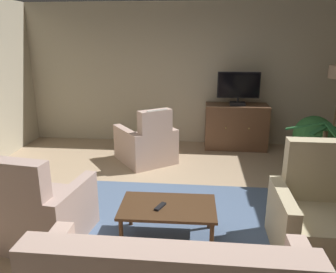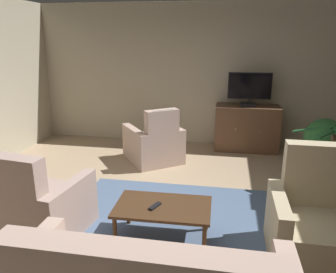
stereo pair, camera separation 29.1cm
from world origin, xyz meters
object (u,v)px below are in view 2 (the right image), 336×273
tv_remote (155,206)px  potted_plant_leafy_by_curtain (324,140)px  armchair_beside_cabinet (314,226)px  potted_plant_small_fern_corner (327,182)px  armchair_in_far_corner (154,144)px  coffee_table (163,209)px  armchair_by_fireplace (41,207)px  tv_cabinet (246,129)px  television (249,89)px

tv_remote → potted_plant_leafy_by_curtain: bearing=-21.1°
armchair_beside_cabinet → potted_plant_small_fern_corner: armchair_beside_cabinet is taller
armchair_in_far_corner → potted_plant_leafy_by_curtain: 2.76m
coffee_table → armchair_in_far_corner: bearing=104.6°
armchair_by_fireplace → tv_remote: bearing=3.4°
tv_remote → potted_plant_small_fern_corner: bearing=-32.7°
tv_cabinet → coffee_table: 3.39m
armchair_beside_cabinet → tv_remote: bearing=-179.1°
television → potted_plant_small_fern_corner: size_ratio=0.77×
tv_remote → potted_plant_small_fern_corner: potted_plant_small_fern_corner is taller
tv_cabinet → armchair_in_far_corner: 1.86m
armchair_by_fireplace → armchair_beside_cabinet: armchair_beside_cabinet is taller
armchair_by_fireplace → potted_plant_small_fern_corner: bearing=24.2°
armchair_in_far_corner → potted_plant_small_fern_corner: size_ratio=1.20×
television → potted_plant_leafy_by_curtain: bearing=-39.2°
armchair_by_fireplace → potted_plant_small_fern_corner: 3.63m
tv_cabinet → potted_plant_small_fern_corner: size_ratio=1.17×
tv_cabinet → armchair_by_fireplace: size_ratio=1.17×
television → coffee_table: 3.44m
potted_plant_leafy_by_curtain → potted_plant_small_fern_corner: bearing=-100.0°
armchair_beside_cabinet → potted_plant_leafy_by_curtain: size_ratio=1.23×
television → armchair_beside_cabinet: 3.35m
coffee_table → potted_plant_small_fern_corner: potted_plant_small_fern_corner is taller
tv_cabinet → armchair_beside_cabinet: (0.49, -3.26, -0.07)m
armchair_beside_cabinet → armchair_in_far_corner: (-2.09, 2.33, -0.03)m
television → armchair_by_fireplace: 4.14m
potted_plant_small_fern_corner → tv_remote: bearing=-145.7°
potted_plant_leafy_by_curtain → armchair_by_fireplace: bearing=-145.6°
tv_cabinet → armchair_in_far_corner: (-1.61, -0.93, -0.10)m
coffee_table → potted_plant_small_fern_corner: 2.42m
television → coffee_table: (-1.01, -3.18, -0.83)m
television → potted_plant_small_fern_corner: 2.28m
tv_cabinet → armchair_beside_cabinet: size_ratio=1.08×
tv_cabinet → potted_plant_leafy_by_curtain: 1.51m
armchair_in_far_corner → potted_plant_leafy_by_curtain: bearing=-1.1°
tv_cabinet → potted_plant_small_fern_corner: (0.98, -1.87, -0.18)m
television → potted_plant_leafy_by_curtain: 1.61m
armchair_by_fireplace → armchair_beside_cabinet: (2.82, 0.10, 0.02)m
coffee_table → armchair_by_fireplace: 1.33m
armchair_beside_cabinet → coffee_table: bearing=179.2°
armchair_beside_cabinet → potted_plant_leafy_by_curtain: (0.65, 2.28, 0.20)m
television → armchair_beside_cabinet: (0.49, -3.20, -0.85)m
tv_cabinet → armchair_by_fireplace: (-2.33, -3.36, -0.08)m
potted_plant_leafy_by_curtain → television: bearing=140.8°
armchair_by_fireplace → potted_plant_small_fern_corner: size_ratio=1.00×
tv_cabinet → television: television is taller
coffee_table → potted_plant_small_fern_corner: (1.99, 1.37, -0.14)m
potted_plant_small_fern_corner → potted_plant_leafy_by_curtain: bearing=80.0°
potted_plant_leafy_by_curtain → tv_remote: bearing=-134.0°
tv_cabinet → television: 0.79m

